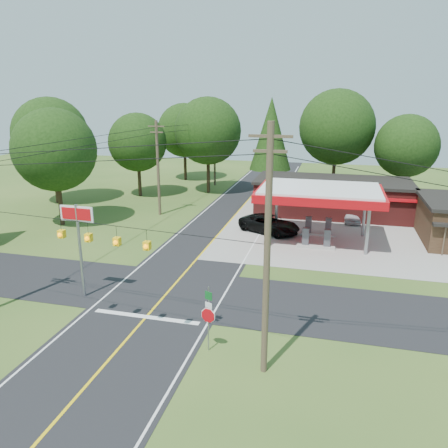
% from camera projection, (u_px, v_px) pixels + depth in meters
% --- Properties ---
extents(ground, '(120.00, 120.00, 0.00)m').
position_uv_depth(ground, '(169.00, 291.00, 28.87)').
color(ground, '#32521D').
rests_on(ground, ground).
extents(main_highway, '(8.00, 120.00, 0.02)m').
position_uv_depth(main_highway, '(169.00, 291.00, 28.86)').
color(main_highway, black).
rests_on(main_highway, ground).
extents(cross_road, '(70.00, 7.00, 0.02)m').
position_uv_depth(cross_road, '(169.00, 291.00, 28.86)').
color(cross_road, black).
rests_on(cross_road, ground).
extents(lane_center_yellow, '(0.15, 110.00, 0.00)m').
position_uv_depth(lane_center_yellow, '(169.00, 291.00, 28.86)').
color(lane_center_yellow, yellow).
rests_on(lane_center_yellow, main_highway).
extents(gas_canopy, '(10.60, 7.40, 4.88)m').
position_uv_depth(gas_canopy, '(320.00, 194.00, 37.60)').
color(gas_canopy, gray).
rests_on(gas_canopy, ground).
extents(convenience_store, '(16.40, 7.55, 3.80)m').
position_uv_depth(convenience_store, '(332.00, 196.00, 47.31)').
color(convenience_store, maroon).
rests_on(convenience_store, ground).
extents(utility_pole_near_right, '(1.80, 0.30, 11.50)m').
position_uv_depth(utility_pole_near_right, '(267.00, 252.00, 18.89)').
color(utility_pole_near_right, '#473828').
rests_on(utility_pole_near_right, ground).
extents(utility_pole_far_left, '(1.80, 0.30, 10.00)m').
position_uv_depth(utility_pole_far_left, '(158.00, 167.00, 46.01)').
color(utility_pole_far_left, '#473828').
rests_on(utility_pole_far_left, ground).
extents(utility_pole_north, '(0.30, 0.30, 9.50)m').
position_uv_depth(utility_pole_north, '(215.00, 152.00, 61.58)').
color(utility_pole_north, '#473828').
rests_on(utility_pole_north, ground).
extents(overhead_beacons, '(17.04, 2.04, 1.03)m').
position_uv_depth(overhead_beacons, '(102.00, 226.00, 21.77)').
color(overhead_beacons, black).
rests_on(overhead_beacons, ground).
extents(treeline_backdrop, '(70.27, 51.59, 13.30)m').
position_uv_depth(treeline_backdrop, '(251.00, 141.00, 48.85)').
color(treeline_backdrop, '#332316').
rests_on(treeline_backdrop, ground).
extents(suv_car, '(7.83, 7.83, 1.63)m').
position_uv_depth(suv_car, '(269.00, 224.00, 41.04)').
color(suv_car, black).
rests_on(suv_car, ground).
extents(sedan_car, '(4.35, 4.35, 1.29)m').
position_uv_depth(sedan_car, '(350.00, 216.00, 44.59)').
color(sedan_car, silver).
rests_on(sedan_car, ground).
extents(big_stop_sign, '(2.27, 0.20, 6.11)m').
position_uv_depth(big_stop_sign, '(78.00, 230.00, 26.92)').
color(big_stop_sign, gray).
rests_on(big_stop_sign, ground).
extents(octagonal_stop_sign, '(0.81, 0.25, 2.39)m').
position_uv_depth(octagonal_stop_sign, '(208.00, 319.00, 21.71)').
color(octagonal_stop_sign, gray).
rests_on(octagonal_stop_sign, ground).
extents(route_sign_post, '(0.45, 0.22, 2.35)m').
position_uv_depth(route_sign_post, '(209.00, 302.00, 24.30)').
color(route_sign_post, gray).
rests_on(route_sign_post, ground).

